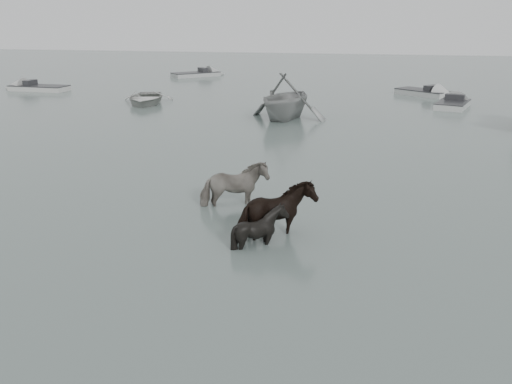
% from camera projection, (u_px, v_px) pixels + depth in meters
% --- Properties ---
extents(ground, '(140.00, 140.00, 0.00)m').
position_uv_depth(ground, '(204.00, 250.00, 13.75)').
color(ground, '#52615B').
rests_on(ground, ground).
extents(pony_pinto, '(2.16, 1.70, 1.66)m').
position_uv_depth(pony_pinto, '(234.00, 179.00, 16.66)').
color(pony_pinto, black).
rests_on(pony_pinto, ground).
extents(pony_dark, '(2.04, 2.16, 1.72)m').
position_uv_depth(pony_dark, '(278.00, 206.00, 14.24)').
color(pony_dark, black).
rests_on(pony_dark, ground).
extents(pony_black, '(1.32, 1.19, 1.39)m').
position_uv_depth(pony_black, '(260.00, 218.00, 13.88)').
color(pony_black, black).
rests_on(pony_black, ground).
extents(rowboat_lead, '(4.07, 5.01, 0.91)m').
position_uv_depth(rowboat_lead, '(145.00, 96.00, 35.70)').
color(rowboat_lead, '#B6B6B1').
rests_on(rowboat_lead, ground).
extents(rowboat_trail, '(5.44, 5.91, 2.61)m').
position_uv_depth(rowboat_trail, '(286.00, 95.00, 30.32)').
color(rowboat_trail, gray).
rests_on(rowboat_trail, ground).
extents(skiff_port, '(2.82, 4.76, 0.75)m').
position_uv_depth(skiff_port, '(453.00, 102.00, 34.18)').
color(skiff_port, '#B0B2B0').
rests_on(skiff_port, ground).
extents(skiff_outer, '(6.04, 1.98, 0.75)m').
position_uv_depth(skiff_outer, '(39.00, 85.00, 41.71)').
color(skiff_outer, '#B8B9B4').
rests_on(skiff_outer, ground).
extents(skiff_mid, '(4.98, 4.49, 0.75)m').
position_uv_depth(skiff_mid, '(423.00, 90.00, 39.34)').
color(skiff_mid, '#A7A9A7').
rests_on(skiff_mid, ground).
extents(skiff_far, '(5.39, 5.14, 0.75)m').
position_uv_depth(skiff_far, '(196.00, 72.00, 50.88)').
color(skiff_far, '#9D9F9D').
rests_on(skiff_far, ground).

